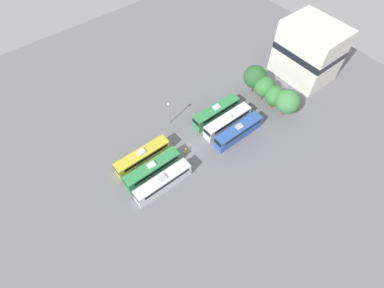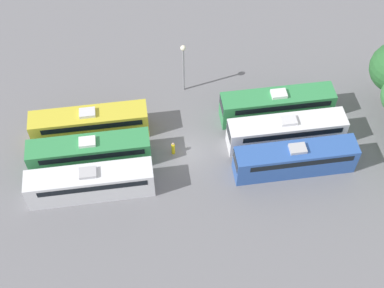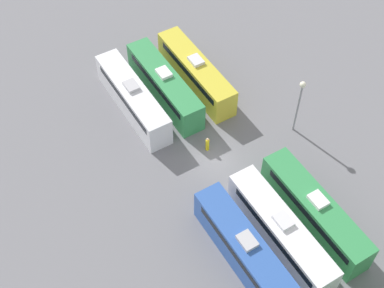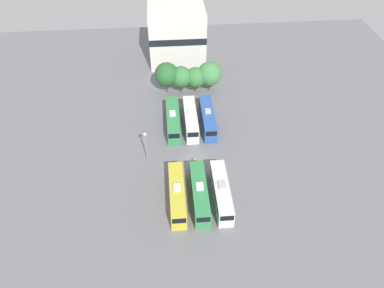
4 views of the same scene
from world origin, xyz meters
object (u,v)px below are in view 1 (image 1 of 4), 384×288
object	(u,v)px
bus_0	(143,157)
tree_3	(288,101)
worker_person	(186,150)
tree_0	(255,77)
bus_2	(163,182)
bus_3	(216,112)
bus_5	(239,131)
light_pole	(169,109)
bus_1	(153,169)
bus_4	(227,121)
tree_2	(275,96)
tree_1	(264,87)
depot_building	(309,51)

from	to	relation	value
bus_0	tree_3	size ratio (longest dim) A/B	1.71
worker_person	tree_0	size ratio (longest dim) A/B	0.22
bus_0	bus_2	xyz separation A→B (m)	(7.35, -0.11, 0.00)
bus_3	bus_5	world-z (taller)	same
bus_0	light_pole	world-z (taller)	light_pole
tree_0	bus_1	bearing A→B (deg)	-82.44
bus_4	light_pole	world-z (taller)	light_pole
bus_1	tree_2	size ratio (longest dim) A/B	1.99
tree_2	tree_1	bearing A→B (deg)	179.88
bus_0	tree_3	world-z (taller)	tree_3
tree_0	worker_person	bearing A→B (deg)	-79.99
bus_4	tree_2	bearing A→B (deg)	80.34
bus_3	tree_3	bearing A→B (deg)	54.99
bus_1	tree_2	world-z (taller)	tree_2
tree_0	tree_3	distance (m)	9.76
bus_1	depot_building	world-z (taller)	depot_building
tree_2	tree_3	distance (m)	3.32
bus_2	tree_0	world-z (taller)	tree_0
bus_2	depot_building	size ratio (longest dim) A/B	0.87
bus_3	light_pole	bearing A→B (deg)	-119.16
bus_5	tree_2	size ratio (longest dim) A/B	1.99
bus_4	tree_2	world-z (taller)	tree_2
bus_4	light_pole	distance (m)	13.21
bus_5	bus_0	bearing A→B (deg)	-110.32
tree_3	bus_2	bearing A→B (deg)	-93.19
tree_0	tree_2	xyz separation A→B (m)	(6.48, 0.05, -1.15)
bus_1	bus_2	bearing A→B (deg)	-0.44
light_pole	tree_3	distance (m)	26.35
bus_4	bus_5	size ratio (longest dim) A/B	1.00
bus_4	bus_3	bearing A→B (deg)	-178.57
bus_0	tree_1	xyz separation A→B (m)	(2.63, 32.19, 2.21)
bus_0	light_pole	distance (m)	11.87
bus_4	depot_building	distance (m)	27.48
tree_0	tree_1	bearing A→B (deg)	1.02
bus_1	tree_0	size ratio (longest dim) A/B	1.59
bus_0	bus_1	size ratio (longest dim) A/B	1.00
bus_2	light_pole	xyz separation A→B (m)	(-12.39, 10.50, 2.75)
bus_2	worker_person	size ratio (longest dim) A/B	7.24
bus_3	tree_3	xyz separation A→B (m)	(9.02, 12.88, 2.46)
worker_person	tree_3	bearing A→B (deg)	77.30
bus_1	light_pole	world-z (taller)	light_pole
tree_3	bus_0	bearing A→B (deg)	-105.73
bus_5	tree_0	distance (m)	14.95
bus_1	tree_0	xyz separation A→B (m)	(-4.28, 32.22, 3.04)
bus_0	bus_5	size ratio (longest dim) A/B	1.00
bus_5	bus_1	bearing A→B (deg)	-100.30
bus_2	depot_building	xyz separation A→B (m)	(-4.77, 46.86, 5.21)
bus_4	worker_person	distance (m)	11.68
tree_1	bus_4	bearing A→B (deg)	-84.52
depot_building	tree_2	bearing A→B (deg)	-77.08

